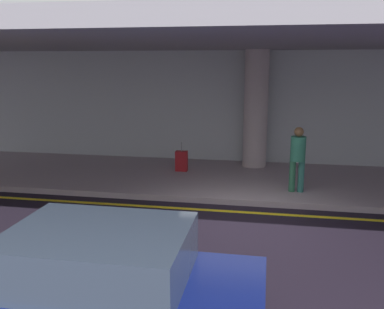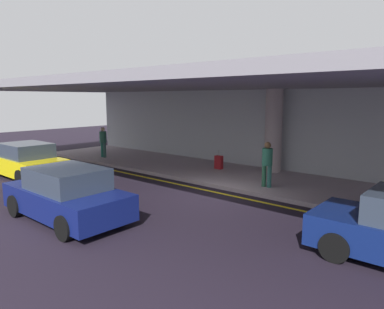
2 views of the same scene
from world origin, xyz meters
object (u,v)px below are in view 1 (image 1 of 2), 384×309
at_px(support_column_far_left, 256,109).
at_px(car_navy, 95,291).
at_px(traveler_with_luggage, 298,155).
at_px(suitcase_upright_primary, 182,161).

xyz_separation_m(support_column_far_left, car_navy, (-1.57, -9.09, -1.26)).
relative_size(support_column_far_left, car_navy, 0.89).
height_order(traveler_with_luggage, suitcase_upright_primary, traveler_with_luggage).
distance_m(support_column_far_left, car_navy, 9.31).
relative_size(traveler_with_luggage, suitcase_upright_primary, 1.87).
xyz_separation_m(traveler_with_luggage, suitcase_upright_primary, (-3.34, 1.57, -0.65)).
height_order(support_column_far_left, traveler_with_luggage, support_column_far_left).
bearing_deg(support_column_far_left, car_navy, -99.80).
relative_size(support_column_far_left, suitcase_upright_primary, 4.06).
xyz_separation_m(car_navy, traveler_with_luggage, (2.74, 6.45, 0.40)).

